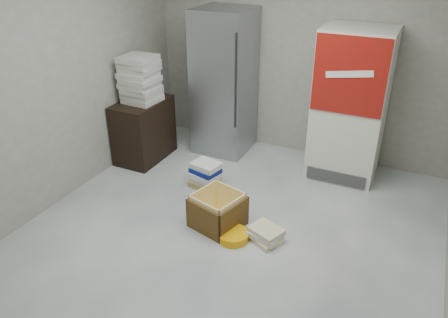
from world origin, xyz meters
TOP-DOWN VIEW (x-y plane):
  - ground at (0.00, 0.00)m, footprint 5.00×5.00m
  - room_shell at (0.00, 0.00)m, footprint 4.04×5.04m
  - steel_fridge at (-0.90, 2.13)m, footprint 0.70×0.72m
  - coke_cooler at (0.75, 2.12)m, footprint 0.80×0.73m
  - wood_shelf at (-1.73, 1.40)m, footprint 0.50×0.80m
  - supply_box_stack at (-1.72, 1.40)m, footprint 0.44×0.44m
  - phonebook_stack_main at (-0.64, 1.06)m, footprint 0.39×0.33m
  - phonebook_stack_side at (0.37, 0.40)m, footprint 0.39×0.36m
  - cardboard_box at (-0.17, 0.43)m, footprint 0.56×0.56m
  - bucket_lid at (0.08, 0.28)m, footprint 0.35×0.35m

SIDE VIEW (x-z plane):
  - ground at x=0.00m, z-range 0.00..0.00m
  - bucket_lid at x=0.08m, z-range 0.00..0.08m
  - phonebook_stack_side at x=0.37m, z-range 0.00..0.14m
  - cardboard_box at x=-0.17m, z-range -0.03..0.34m
  - phonebook_stack_main at x=-0.64m, z-range 0.00..0.32m
  - wood_shelf at x=-1.73m, z-range 0.00..0.80m
  - coke_cooler at x=0.75m, z-range 0.00..1.80m
  - steel_fridge at x=-0.90m, z-range 0.00..1.90m
  - supply_box_stack at x=-1.72m, z-range 0.80..1.38m
  - room_shell at x=0.00m, z-range 0.39..3.21m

